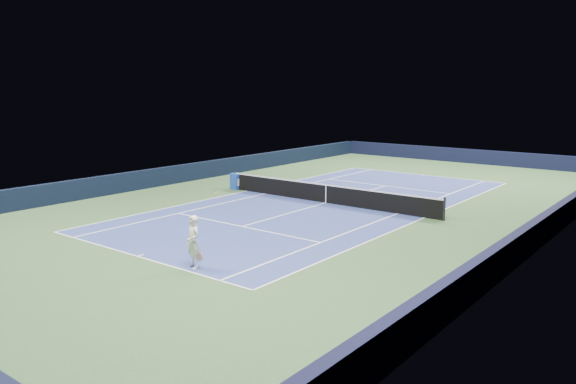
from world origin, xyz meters
The scene contains 19 objects.
ground centered at (0.00, 0.00, 0.00)m, with size 40.00×40.00×0.00m, color #32512C.
wall_far centered at (0.00, 19.82, 0.55)m, with size 22.00×0.35×1.10m, color black.
wall_right centered at (10.82, 0.00, 0.55)m, with size 0.35×40.00×1.10m, color black.
wall_left centered at (-10.82, 0.00, 0.55)m, with size 0.35×40.00×1.10m, color black.
court_surface centered at (0.00, 0.00, 0.00)m, with size 10.97×23.77×0.01m, color navy.
baseline_far centered at (0.00, 11.88, 0.01)m, with size 10.97×0.08×0.00m, color white.
baseline_near centered at (0.00, -11.88, 0.01)m, with size 10.97×0.08×0.00m, color white.
sideline_doubles_right centered at (5.49, 0.00, 0.01)m, with size 0.08×23.77×0.00m, color white.
sideline_doubles_left centered at (-5.49, 0.00, 0.01)m, with size 0.08×23.77×0.00m, color white.
sideline_singles_right centered at (4.12, 0.00, 0.01)m, with size 0.08×23.77×0.00m, color white.
sideline_singles_left centered at (-4.12, 0.00, 0.01)m, with size 0.08×23.77×0.00m, color white.
service_line_far centered at (0.00, 6.40, 0.01)m, with size 8.23×0.08×0.00m, color white.
service_line_near centered at (0.00, -6.40, 0.01)m, with size 8.23×0.08×0.00m, color white.
center_service_line centered at (0.00, 0.00, 0.01)m, with size 0.08×12.80×0.00m, color white.
center_mark_far centered at (0.00, 11.73, 0.01)m, with size 0.08×0.30×0.00m, color white.
center_mark_near centered at (0.00, -11.73, 0.01)m, with size 0.08×0.30×0.00m, color white.
tennis_net centered at (0.00, 0.00, 0.50)m, with size 12.90×0.10×1.07m.
sponsor_cube centered at (-6.40, 0.06, 0.47)m, with size 0.62×0.57×0.94m.
tennis_player centered at (2.55, -11.51, 0.89)m, with size 0.84×1.32×2.40m.
Camera 1 is at (16.00, -23.63, 5.91)m, focal length 35.00 mm.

